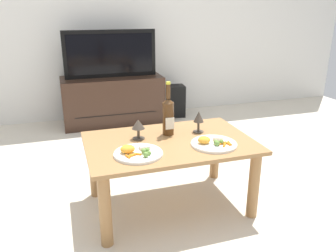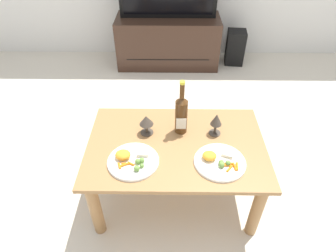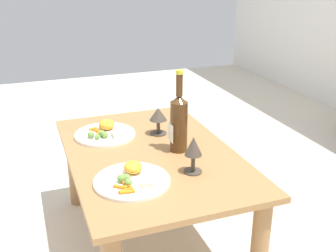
{
  "view_description": "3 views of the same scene",
  "coord_description": "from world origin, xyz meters",
  "views": [
    {
      "loc": [
        -0.63,
        -1.92,
        1.28
      ],
      "look_at": [
        -0.01,
        0.01,
        0.57
      ],
      "focal_mm": 36.3,
      "sensor_mm": 36.0,
      "label": 1
    },
    {
      "loc": [
        -0.03,
        -1.27,
        1.68
      ],
      "look_at": [
        -0.05,
        0.08,
        0.55
      ],
      "focal_mm": 31.33,
      "sensor_mm": 36.0,
      "label": 2
    },
    {
      "loc": [
        1.56,
        -0.49,
        1.23
      ],
      "look_at": [
        -0.02,
        0.09,
        0.57
      ],
      "focal_mm": 43.86,
      "sensor_mm": 36.0,
      "label": 3
    }
  ],
  "objects": [
    {
      "name": "dining_table",
      "position": [
        0.0,
        0.0,
        0.38
      ],
      "size": [
        1.06,
        0.7,
        0.47
      ],
      "color": "#9E7042",
      "rests_on": "ground_plane"
    },
    {
      "name": "ground_plane",
      "position": [
        0.0,
        0.0,
        0.0
      ],
      "size": [
        6.4,
        6.4,
        0.0
      ],
      "primitive_type": "plane",
      "color": "beige"
    },
    {
      "name": "goblet_right",
      "position": [
        0.24,
        0.1,
        0.57
      ],
      "size": [
        0.07,
        0.07,
        0.15
      ],
      "color": "#473D33",
      "rests_on": "dining_table"
    },
    {
      "name": "wine_bottle",
      "position": [
        0.03,
        0.12,
        0.61
      ],
      "size": [
        0.08,
        0.08,
        0.36
      ],
      "color": "#4C2D14",
      "rests_on": "dining_table"
    },
    {
      "name": "goblet_left",
      "position": [
        -0.18,
        0.1,
        0.56
      ],
      "size": [
        0.09,
        0.09,
        0.13
      ],
      "color": "#473D33",
      "rests_on": "dining_table"
    },
    {
      "name": "dinner_plate_left",
      "position": [
        -0.25,
        -0.15,
        0.48
      ],
      "size": [
        0.29,
        0.29,
        0.06
      ],
      "color": "white",
      "rests_on": "dining_table"
    },
    {
      "name": "dinner_plate_right",
      "position": [
        0.24,
        -0.15,
        0.48
      ],
      "size": [
        0.29,
        0.29,
        0.06
      ],
      "color": "white",
      "rests_on": "dining_table"
    }
  ]
}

